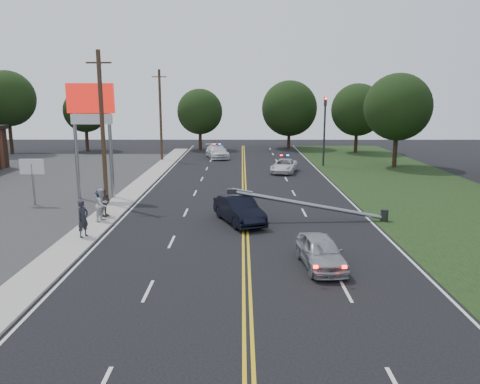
{
  "coord_description": "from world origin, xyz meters",
  "views": [
    {
      "loc": [
        -0.19,
        -18.34,
        7.15
      ],
      "look_at": [
        -0.3,
        8.14,
        1.7
      ],
      "focal_mm": 35.0,
      "sensor_mm": 36.0,
      "label": 1
    }
  ],
  "objects_px": {
    "utility_pole_far": "(161,115)",
    "bystander_b": "(102,205)",
    "utility_pole_mid": "(103,129)",
    "waiting_sedan": "(321,252)",
    "bystander_d": "(104,202)",
    "pylon_sign": "(91,113)",
    "bystander_c": "(100,202)",
    "emergency_a": "(284,166)",
    "emergency_b": "(217,152)",
    "small_sign": "(32,171)",
    "crashed_sedan": "(239,210)",
    "traffic_signal": "(325,125)",
    "bystander_a": "(83,219)",
    "fallen_streetlight": "(317,206)"
  },
  "relations": [
    {
      "from": "fallen_streetlight",
      "to": "emergency_a",
      "type": "xyz_separation_m",
      "value": [
        -0.33,
        17.7,
        -0.29
      ]
    },
    {
      "from": "crashed_sedan",
      "to": "bystander_d",
      "type": "relative_size",
      "value": 2.62
    },
    {
      "from": "fallen_streetlight",
      "to": "bystander_a",
      "type": "bearing_deg",
      "value": -164.19
    },
    {
      "from": "bystander_b",
      "to": "bystander_c",
      "type": "bearing_deg",
      "value": 36.84
    },
    {
      "from": "waiting_sedan",
      "to": "emergency_b",
      "type": "relative_size",
      "value": 0.75
    },
    {
      "from": "bystander_b",
      "to": "bystander_d",
      "type": "height_order",
      "value": "bystander_b"
    },
    {
      "from": "bystander_d",
      "to": "pylon_sign",
      "type": "bearing_deg",
      "value": 44.42
    },
    {
      "from": "small_sign",
      "to": "bystander_b",
      "type": "relative_size",
      "value": 1.63
    },
    {
      "from": "small_sign",
      "to": "bystander_d",
      "type": "relative_size",
      "value": 1.76
    },
    {
      "from": "utility_pole_mid",
      "to": "bystander_c",
      "type": "distance_m",
      "value": 5.14
    },
    {
      "from": "traffic_signal",
      "to": "bystander_b",
      "type": "relative_size",
      "value": 3.72
    },
    {
      "from": "emergency_a",
      "to": "small_sign",
      "type": "bearing_deg",
      "value": -127.95
    },
    {
      "from": "utility_pole_mid",
      "to": "emergency_a",
      "type": "xyz_separation_m",
      "value": [
        13.05,
        13.7,
        -4.46
      ]
    },
    {
      "from": "waiting_sedan",
      "to": "emergency_b",
      "type": "distance_m",
      "value": 36.14
    },
    {
      "from": "small_sign",
      "to": "bystander_c",
      "type": "distance_m",
      "value": 6.17
    },
    {
      "from": "pylon_sign",
      "to": "emergency_a",
      "type": "height_order",
      "value": "pylon_sign"
    },
    {
      "from": "traffic_signal",
      "to": "crashed_sedan",
      "type": "relative_size",
      "value": 1.53
    },
    {
      "from": "pylon_sign",
      "to": "small_sign",
      "type": "relative_size",
      "value": 2.58
    },
    {
      "from": "utility_pole_mid",
      "to": "waiting_sedan",
      "type": "height_order",
      "value": "utility_pole_mid"
    },
    {
      "from": "waiting_sedan",
      "to": "bystander_a",
      "type": "height_order",
      "value": "bystander_a"
    },
    {
      "from": "crashed_sedan",
      "to": "emergency_b",
      "type": "distance_m",
      "value": 28.65
    },
    {
      "from": "crashed_sedan",
      "to": "bystander_a",
      "type": "relative_size",
      "value": 2.41
    },
    {
      "from": "pylon_sign",
      "to": "bystander_c",
      "type": "relative_size",
      "value": 5.23
    },
    {
      "from": "waiting_sedan",
      "to": "emergency_a",
      "type": "relative_size",
      "value": 0.87
    },
    {
      "from": "small_sign",
      "to": "waiting_sedan",
      "type": "xyz_separation_m",
      "value": [
        17.17,
        -11.41,
        -1.66
      ]
    },
    {
      "from": "crashed_sedan",
      "to": "bystander_a",
      "type": "xyz_separation_m",
      "value": [
        -7.88,
        -3.17,
        0.32
      ]
    },
    {
      "from": "fallen_streetlight",
      "to": "bystander_c",
      "type": "bearing_deg",
      "value": 175.27
    },
    {
      "from": "waiting_sedan",
      "to": "traffic_signal",
      "type": "bearing_deg",
      "value": 74.56
    },
    {
      "from": "pylon_sign",
      "to": "bystander_c",
      "type": "height_order",
      "value": "pylon_sign"
    },
    {
      "from": "utility_pole_far",
      "to": "bystander_d",
      "type": "bearing_deg",
      "value": -88.08
    },
    {
      "from": "emergency_b",
      "to": "bystander_b",
      "type": "relative_size",
      "value": 2.79
    },
    {
      "from": "small_sign",
      "to": "emergency_b",
      "type": "height_order",
      "value": "small_sign"
    },
    {
      "from": "bystander_a",
      "to": "bystander_d",
      "type": "distance_m",
      "value": 4.07
    },
    {
      "from": "small_sign",
      "to": "bystander_c",
      "type": "xyz_separation_m",
      "value": [
        5.24,
        -2.93,
        -1.45
      ]
    },
    {
      "from": "fallen_streetlight",
      "to": "waiting_sedan",
      "type": "distance_m",
      "value": 7.48
    },
    {
      "from": "bystander_b",
      "to": "bystander_c",
      "type": "xyz_separation_m",
      "value": [
        -0.59,
        1.46,
        -0.18
      ]
    },
    {
      "from": "utility_pole_far",
      "to": "crashed_sedan",
      "type": "height_order",
      "value": "utility_pole_far"
    },
    {
      "from": "emergency_b",
      "to": "bystander_a",
      "type": "distance_m",
      "value": 32.11
    },
    {
      "from": "utility_pole_mid",
      "to": "waiting_sedan",
      "type": "bearing_deg",
      "value": -42.7
    },
    {
      "from": "emergency_a",
      "to": "emergency_b",
      "type": "height_order",
      "value": "emergency_b"
    },
    {
      "from": "utility_pole_far",
      "to": "bystander_b",
      "type": "height_order",
      "value": "utility_pole_far"
    },
    {
      "from": "traffic_signal",
      "to": "bystander_b",
      "type": "distance_m",
      "value": 27.97
    },
    {
      "from": "emergency_b",
      "to": "crashed_sedan",
      "type": "bearing_deg",
      "value": -97.94
    },
    {
      "from": "traffic_signal",
      "to": "fallen_streetlight",
      "type": "height_order",
      "value": "traffic_signal"
    },
    {
      "from": "pylon_sign",
      "to": "traffic_signal",
      "type": "height_order",
      "value": "pylon_sign"
    },
    {
      "from": "pylon_sign",
      "to": "bystander_a",
      "type": "relative_size",
      "value": 4.19
    },
    {
      "from": "small_sign",
      "to": "traffic_signal",
      "type": "bearing_deg",
      "value": 38.9
    },
    {
      "from": "fallen_streetlight",
      "to": "emergency_b",
      "type": "bearing_deg",
      "value": 104.51
    },
    {
      "from": "emergency_a",
      "to": "traffic_signal",
      "type": "bearing_deg",
      "value": 58.54
    },
    {
      "from": "traffic_signal",
      "to": "bystander_c",
      "type": "bearing_deg",
      "value": -129.19
    }
  ]
}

